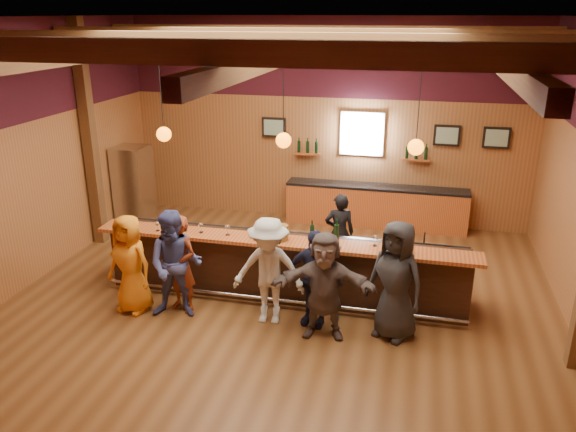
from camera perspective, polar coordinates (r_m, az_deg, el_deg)
The scene contains 27 objects.
room at distance 8.69m, azimuth -0.38°, elevation 11.07°, with size 9.04×9.00×4.52m.
bar_counter at distance 9.57m, azimuth -0.11°, elevation -4.97°, with size 6.30×1.07×1.11m.
back_bar_cabinet at distance 12.71m, azimuth 8.88°, elevation 1.01°, with size 4.00×0.52×0.95m.
window at distance 12.55m, azimuth 7.52°, elevation 8.29°, with size 0.95×0.09×0.95m.
framed_pictures at distance 12.47m, azimuth 11.52°, elevation 8.22°, with size 5.35×0.05×0.45m.
wine_shelves at distance 12.58m, azimuth 7.40°, elevation 6.32°, with size 3.00×0.18×0.30m.
pendant_lights at distance 8.73m, azimuth -0.46°, elevation 7.74°, with size 4.24×0.24×1.37m.
stainless_fridge at distance 13.02m, azimuth -15.40°, elevation 2.95°, with size 0.70×0.70×1.80m, color silver.
customer_orange at distance 9.25m, azimuth -15.73°, elevation -4.72°, with size 0.79×0.52×1.63m, color orange.
customer_redvest at distance 9.10m, azimuth -10.82°, elevation -4.83°, with size 0.58×0.38×1.59m, color maroon.
customer_denim at distance 8.89m, azimuth -11.34°, elevation -4.89°, with size 0.85×0.67×1.76m, color #444B88.
customer_white at distance 8.57m, azimuth -1.97°, elevation -5.62°, with size 1.11×0.64×1.72m, color beige.
customer_navy at distance 8.56m, azimuth 2.63°, elevation -6.28°, with size 0.91×0.38×1.55m, color #1C1D38.
customer_brown at distance 8.23m, azimuth 3.71°, elevation -7.05°, with size 1.53×0.49×1.65m, color #5D4D4A.
customer_dark at distance 8.32m, azimuth 10.89°, elevation -6.47°, with size 0.89×0.58×1.81m, color #252427.
bartender at distance 10.35m, azimuth 5.25°, elevation -1.71°, with size 0.55×0.36×1.50m, color black.
ice_bucket at distance 9.00m, azimuth -0.69°, elevation -1.70°, with size 0.23×0.23×0.25m, color brown.
bottle_a at distance 9.03m, azimuth 2.46°, elevation -1.63°, with size 0.07×0.07×0.32m.
bottle_b at distance 8.98m, azimuth 4.95°, elevation -1.68°, with size 0.08×0.08×0.37m.
glass_a at distance 9.98m, azimuth -16.58°, elevation -0.25°, with size 0.09×0.09×0.20m.
glass_b at distance 9.62m, azimuth -13.14°, elevation -0.82°, with size 0.07×0.07×0.17m.
glass_c at distance 9.41m, azimuth -8.85°, elevation -0.97°, with size 0.08×0.08×0.17m.
glass_d at distance 9.25m, azimuth -6.19°, elevation -1.19°, with size 0.08×0.08×0.18m.
glass_e at distance 9.05m, azimuth -3.44°, elevation -1.55°, with size 0.08×0.08×0.18m.
glass_f at distance 8.79m, azimuth 2.95°, elevation -2.13°, with size 0.09×0.09×0.20m.
glass_g at distance 8.87m, azimuth 8.86°, elevation -2.23°, with size 0.08×0.08×0.18m.
glass_h at distance 8.71m, azimuth 12.47°, elevation -2.97°, with size 0.08×0.08×0.18m.
Camera 1 is at (2.05, -8.28, 4.57)m, focal length 35.00 mm.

